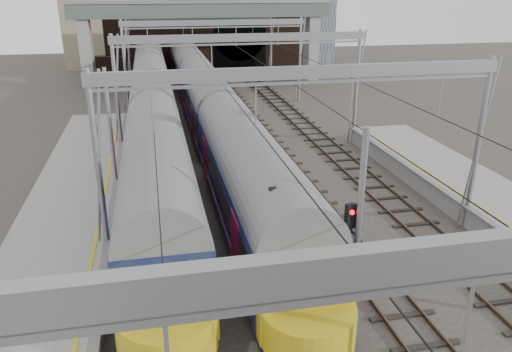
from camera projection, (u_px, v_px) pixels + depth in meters
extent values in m
cube|color=gray|center=(28.00, 347.00, 15.09)|extent=(4.20, 55.00, 1.10)
cube|color=slate|center=(97.00, 325.00, 15.31)|extent=(0.35, 55.00, 0.12)
cube|color=gold|center=(79.00, 325.00, 15.19)|extent=(0.12, 55.00, 0.01)
cube|color=#4C3828|center=(146.00, 194.00, 27.34)|extent=(0.08, 80.00, 0.16)
cube|color=#4C3828|center=(172.00, 192.00, 27.62)|extent=(0.08, 80.00, 0.16)
cube|color=black|center=(159.00, 194.00, 27.51)|extent=(2.40, 80.00, 0.14)
cube|color=#4C3828|center=(218.00, 188.00, 28.11)|extent=(0.08, 80.00, 0.16)
cube|color=#4C3828|center=(243.00, 186.00, 28.39)|extent=(0.08, 80.00, 0.16)
cube|color=black|center=(231.00, 188.00, 28.27)|extent=(2.40, 80.00, 0.14)
cube|color=#4C3828|center=(286.00, 183.00, 28.88)|extent=(0.08, 80.00, 0.16)
cube|color=#4C3828|center=(310.00, 181.00, 29.15)|extent=(0.08, 80.00, 0.16)
cube|color=black|center=(298.00, 183.00, 29.04)|extent=(2.40, 80.00, 0.14)
cube|color=#4C3828|center=(351.00, 178.00, 29.64)|extent=(0.08, 80.00, 0.16)
cube|color=#4C3828|center=(374.00, 176.00, 29.92)|extent=(0.08, 80.00, 0.16)
cube|color=black|center=(363.00, 178.00, 29.81)|extent=(2.40, 80.00, 0.14)
cylinder|color=gray|center=(99.00, 173.00, 19.26)|extent=(0.24, 0.24, 8.00)
cylinder|color=gray|center=(478.00, 147.00, 22.40)|extent=(0.24, 0.24, 8.00)
cube|color=gray|center=(306.00, 72.00, 19.54)|extent=(16.80, 0.28, 0.50)
cylinder|color=gray|center=(117.00, 98.00, 32.06)|extent=(0.24, 0.24, 8.00)
cylinder|color=gray|center=(356.00, 88.00, 35.19)|extent=(0.24, 0.24, 8.00)
cube|color=gray|center=(242.00, 38.00, 32.33)|extent=(16.80, 0.28, 0.50)
cylinder|color=gray|center=(125.00, 66.00, 44.85)|extent=(0.24, 0.24, 8.00)
cylinder|color=gray|center=(300.00, 60.00, 47.99)|extent=(0.24, 0.24, 8.00)
cube|color=gray|center=(214.00, 23.00, 45.13)|extent=(16.80, 0.28, 0.50)
cylinder|color=gray|center=(129.00, 50.00, 55.81)|extent=(0.24, 0.24, 8.00)
cylinder|color=gray|center=(271.00, 46.00, 58.95)|extent=(0.24, 0.24, 8.00)
cube|color=gray|center=(201.00, 15.00, 56.09)|extent=(16.80, 0.28, 0.50)
cube|color=black|center=(152.00, 95.00, 25.54)|extent=(0.03, 80.00, 0.03)
cube|color=black|center=(229.00, 92.00, 26.31)|extent=(0.03, 80.00, 0.03)
cube|color=black|center=(301.00, 89.00, 27.07)|extent=(0.03, 80.00, 0.03)
cube|color=black|center=(370.00, 86.00, 27.84)|extent=(0.03, 80.00, 0.03)
cube|color=black|center=(214.00, 40.00, 61.24)|extent=(26.00, 2.00, 9.00)
cube|color=black|center=(240.00, 56.00, 61.56)|extent=(6.50, 0.10, 5.20)
cylinder|color=black|center=(240.00, 34.00, 60.63)|extent=(6.50, 0.10, 6.50)
cube|color=black|center=(116.00, 69.00, 59.10)|extent=(6.00, 1.50, 3.00)
cube|color=gray|center=(87.00, 52.00, 53.13)|extent=(1.20, 2.50, 8.20)
cube|color=gray|center=(311.00, 47.00, 57.91)|extent=(1.20, 2.50, 8.20)
cube|color=#525C53|center=(202.00, 10.00, 54.05)|extent=(28.00, 3.00, 1.40)
cube|color=gray|center=(202.00, 2.00, 53.73)|extent=(28.00, 3.00, 0.30)
cube|color=black|center=(197.00, 105.00, 46.45)|extent=(2.31, 68.41, 0.70)
cube|color=#121740|center=(196.00, 84.00, 45.74)|extent=(2.94, 68.41, 2.63)
cylinder|color=slate|center=(195.00, 69.00, 45.27)|extent=(2.88, 67.91, 2.88)
cube|color=black|center=(195.00, 79.00, 45.59)|extent=(2.96, 67.21, 0.79)
cube|color=#BE3B7C|center=(196.00, 92.00, 46.01)|extent=(2.96, 67.41, 0.13)
cube|color=gold|center=(308.00, 303.00, 14.39)|extent=(2.88, 0.60, 2.43)
cube|color=black|center=(310.00, 288.00, 14.01)|extent=(2.21, 0.08, 1.05)
cube|color=black|center=(154.00, 128.00, 38.86)|extent=(2.36, 52.35, 0.70)
cube|color=#121740|center=(152.00, 103.00, 38.15)|extent=(3.01, 52.35, 2.68)
cylinder|color=slate|center=(151.00, 86.00, 37.67)|extent=(2.95, 51.85, 2.95)
cube|color=black|center=(152.00, 98.00, 37.99)|extent=(3.03, 51.15, 0.81)
cube|color=#BE3B7C|center=(153.00, 113.00, 38.42)|extent=(3.03, 51.35, 0.13)
cube|color=gold|center=(167.00, 308.00, 14.13)|extent=(2.95, 0.60, 2.48)
cube|color=black|center=(165.00, 292.00, 13.75)|extent=(2.26, 0.08, 1.07)
cylinder|color=black|center=(272.00, 258.00, 16.38)|extent=(0.16, 0.16, 4.84)
cube|color=black|center=(275.00, 201.00, 15.46)|extent=(0.37, 0.22, 0.91)
sphere|color=red|center=(276.00, 196.00, 15.27)|extent=(0.18, 0.18, 0.18)
cylinder|color=black|center=(344.00, 267.00, 16.26)|extent=(0.15, 0.15, 4.39)
cube|color=black|center=(350.00, 216.00, 15.41)|extent=(0.36, 0.27, 0.82)
sphere|color=red|center=(352.00, 212.00, 15.23)|extent=(0.16, 0.16, 0.16)
cube|color=#1A84C9|center=(368.00, 252.00, 21.43)|extent=(1.08, 0.89, 0.11)
cube|color=#1A84C9|center=(465.00, 268.00, 20.21)|extent=(1.00, 0.83, 0.10)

